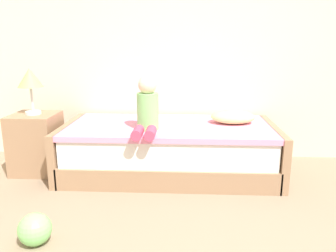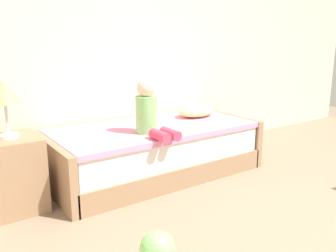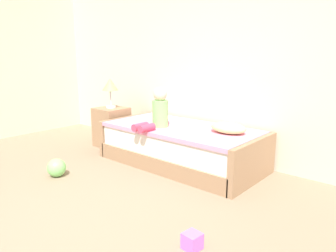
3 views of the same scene
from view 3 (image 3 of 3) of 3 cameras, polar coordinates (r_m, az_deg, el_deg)
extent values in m
plane|color=gray|center=(2.69, -18.62, -19.31)|extent=(9.20, 9.20, 0.00)
cube|color=beige|center=(4.21, 12.59, 13.10)|extent=(7.20, 0.10, 2.90)
cube|color=#997556|center=(4.17, 2.27, -5.48)|extent=(2.00, 1.00, 0.20)
cube|color=white|center=(4.10, 2.29, -2.49)|extent=(1.94, 0.94, 0.25)
cube|color=pink|center=(4.07, 2.31, -0.45)|extent=(1.98, 0.98, 0.05)
cube|color=#997556|center=(4.80, -7.24, -1.25)|extent=(0.07, 1.00, 0.50)
cube|color=#997556|center=(3.60, 15.11, -6.34)|extent=(0.07, 1.00, 0.50)
cube|color=#997556|center=(5.02, -10.07, -0.16)|extent=(0.44, 0.44, 0.60)
cylinder|color=silver|center=(4.96, -10.21, 3.39)|extent=(0.15, 0.15, 0.03)
cylinder|color=silver|center=(4.94, -10.28, 4.94)|extent=(0.02, 0.02, 0.24)
cone|color=#8CCC66|center=(4.91, -10.37, 7.36)|extent=(0.24, 0.24, 0.18)
cylinder|color=#7FC672|center=(4.01, -1.41, 2.23)|extent=(0.20, 0.20, 0.34)
sphere|color=beige|center=(3.98, -1.43, 5.73)|extent=(0.17, 0.17, 0.17)
cylinder|color=#D83F60|center=(3.87, -5.00, -0.11)|extent=(0.09, 0.22, 0.09)
cylinder|color=#D83F60|center=(3.79, -3.84, -0.35)|extent=(0.09, 0.22, 0.09)
ellipsoid|color=#F2E58C|center=(3.78, 10.81, -0.28)|extent=(0.44, 0.30, 0.13)
sphere|color=#7FD872|center=(3.96, -19.39, -7.08)|extent=(0.22, 0.22, 0.22)
cube|color=#CC66D8|center=(2.48, 4.36, -19.92)|extent=(0.13, 0.13, 0.12)
camera|label=1|loc=(2.32, -51.70, 5.21)|focal=35.63mm
camera|label=2|loc=(4.34, -47.21, 7.91)|focal=38.20mm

